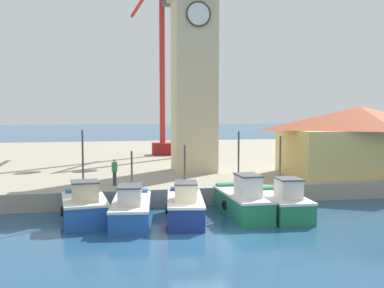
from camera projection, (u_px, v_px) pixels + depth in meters
The scene contains 12 objects.
ground_plane at pixel (202, 238), 19.77m from camera, with size 300.00×300.00×0.00m, color navy.
quay_wharf at pixel (147, 160), 45.66m from camera, with size 120.00×40.00×1.04m, color #9E937F.
fishing_boat_far_left at pixel (84, 207), 22.54m from camera, with size 2.53×4.32×4.61m.
fishing_boat_left_outer at pixel (131, 209), 22.46m from camera, with size 2.45×5.41×3.55m.
fishing_boat_left_inner at pixel (185, 207), 22.73m from camera, with size 2.46×5.00×3.83m.
fishing_boat_mid_left at pixel (243, 201), 23.82m from camera, with size 1.97×5.32×4.47m.
fishing_boat_center at pixel (283, 203), 23.59m from camera, with size 2.09×4.49×4.24m.
clock_tower at pixel (194, 60), 33.06m from camera, with size 3.53×3.53×17.21m.
warehouse_right at pixel (360, 139), 32.03m from camera, with size 10.86×6.04×4.83m.
port_crane_near at pixel (161, 85), 45.26m from camera, with size 3.70×9.40×18.51m.
port_crane_far at pixel (194, 97), 44.47m from camera, with size 2.08×7.16×16.30m.
dock_worker_near_tower at pixel (115, 172), 27.23m from camera, with size 0.34×0.22×1.62m.
Camera 1 is at (-4.15, -18.94, 5.68)m, focal length 42.00 mm.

